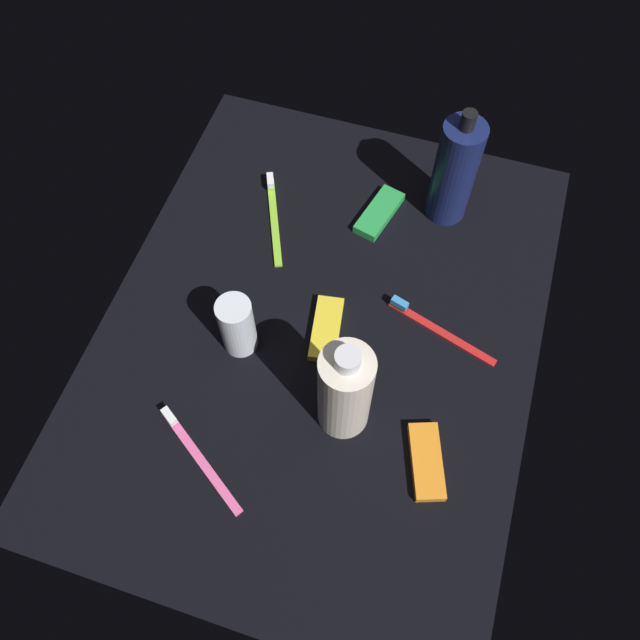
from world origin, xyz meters
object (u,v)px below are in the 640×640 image
lotion_bottle (455,172)px  snack_bar_green (379,213)px  snack_bar_yellow (327,326)px  toothbrush_lime (274,214)px  deodorant_stick (237,326)px  toothbrush_red (435,328)px  bodywash_bottle (345,391)px  toothbrush_pink (196,453)px  snack_bar_orange (427,461)px

lotion_bottle → snack_bar_green: lotion_bottle is taller
snack_bar_yellow → toothbrush_lime: bearing=31.0°
deodorant_stick → toothbrush_red: bearing=-68.2°
deodorant_stick → toothbrush_red: 29.41cm
bodywash_bottle → snack_bar_yellow: bodywash_bottle is taller
toothbrush_lime → toothbrush_pink: size_ratio=1.08×
lotion_bottle → snack_bar_orange: (-42.80, -6.76, -8.69)cm
toothbrush_lime → snack_bar_orange: toothbrush_lime is taller
deodorant_stick → snack_bar_yellow: deodorant_stick is taller
bodywash_bottle → deodorant_stick: bodywash_bottle is taller
toothbrush_lime → toothbrush_pink: 41.46cm
snack_bar_orange → snack_bar_green: size_ratio=1.00×
deodorant_stick → toothbrush_lime: size_ratio=0.63×
snack_bar_yellow → toothbrush_pink: bearing=145.8°
lotion_bottle → snack_bar_green: bearing=113.6°
deodorant_stick → snack_bar_green: size_ratio=1.02×
lotion_bottle → snack_bar_orange: bearing=-171.0°
lotion_bottle → toothbrush_red: lotion_bottle is taller
deodorant_stick → snack_bar_orange: deodorant_stick is taller
toothbrush_pink → toothbrush_red: bearing=-43.0°
toothbrush_lime → snack_bar_green: toothbrush_lime is taller
lotion_bottle → deodorant_stick: (-33.27, 23.52, -4.13)cm
toothbrush_lime → snack_bar_orange: bearing=-134.7°
toothbrush_red → snack_bar_orange: toothbrush_red is taller
toothbrush_lime → snack_bar_yellow: bearing=-140.0°
snack_bar_yellow → snack_bar_orange: bearing=-138.8°
deodorant_stick → toothbrush_pink: 18.40cm
snack_bar_green → toothbrush_red: bearing=-128.7°
bodywash_bottle → snack_bar_green: bodywash_bottle is taller
lotion_bottle → toothbrush_lime: 29.75cm
snack_bar_green → snack_bar_orange: bearing=-141.8°
snack_bar_orange → snack_bar_green: (38.39, 16.85, 0.00)cm
toothbrush_red → snack_bar_green: toothbrush_red is taller
snack_bar_green → snack_bar_yellow: same height
toothbrush_pink → snack_bar_yellow: (23.83, -11.20, 0.14)cm
toothbrush_lime → snack_bar_yellow: size_ratio=1.63×
toothbrush_lime → snack_bar_green: 17.43cm
snack_bar_green → snack_bar_yellow: bearing=-170.3°
toothbrush_red → toothbrush_pink: bearing=137.0°
bodywash_bottle → deodorant_stick: bearing=70.3°
toothbrush_pink → snack_bar_green: 48.44cm
toothbrush_pink → snack_bar_yellow: bearing=-25.2°
toothbrush_pink → bodywash_bottle: bearing=-56.4°
bodywash_bottle → snack_bar_green: bearing=6.8°
toothbrush_pink → lotion_bottle: bearing=-24.4°
toothbrush_lime → toothbrush_red: same height
snack_bar_orange → toothbrush_pink: bearing=85.9°
toothbrush_pink → snack_bar_green: size_ratio=1.50×
toothbrush_lime → toothbrush_red: (-12.74, -30.12, 0.00)cm
toothbrush_red → snack_bar_yellow: 16.14cm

